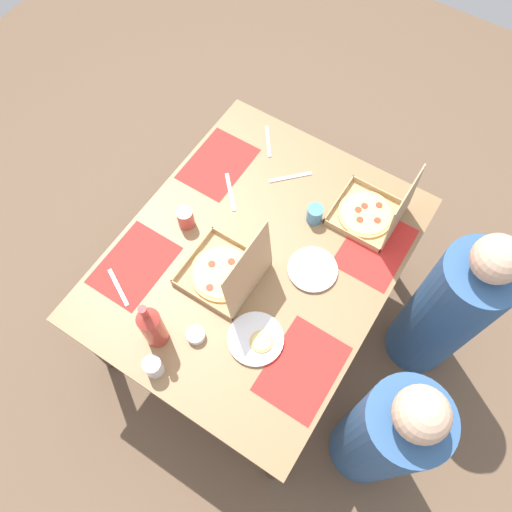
{
  "coord_description": "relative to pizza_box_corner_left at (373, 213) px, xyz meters",
  "views": [
    {
      "loc": [
        0.83,
        0.53,
        2.7
      ],
      "look_at": [
        0.0,
        0.0,
        0.73
      ],
      "focal_mm": 35.45,
      "sensor_mm": 36.0,
      "label": 1
    }
  ],
  "objects": [
    {
      "name": "ground_plane",
      "position": [
        0.44,
        -0.34,
        -0.78
      ],
      "size": [
        6.0,
        6.0,
        0.0
      ],
      "primitive_type": "plane",
      "color": "brown"
    },
    {
      "name": "dining_table",
      "position": [
        0.44,
        -0.34,
        -0.15
      ],
      "size": [
        1.42,
        1.14,
        0.73
      ],
      "color": "#3F3328",
      "rests_on": "ground_plane"
    },
    {
      "name": "placemat_near_left",
      "position": [
        0.12,
        -0.76,
        -0.05
      ],
      "size": [
        0.36,
        0.26,
        0.0
      ],
      "primitive_type": "cube",
      "color": "red",
      "rests_on": "dining_table"
    },
    {
      "name": "placemat_near_right",
      "position": [
        0.76,
        -0.76,
        -0.05
      ],
      "size": [
        0.36,
        0.26,
        0.0
      ],
      "primitive_type": "cube",
      "color": "red",
      "rests_on": "dining_table"
    },
    {
      "name": "placemat_far_left",
      "position": [
        0.12,
        0.08,
        -0.05
      ],
      "size": [
        0.36,
        0.26,
        0.0
      ],
      "primitive_type": "cube",
      "color": "red",
      "rests_on": "dining_table"
    },
    {
      "name": "placemat_far_right",
      "position": [
        0.76,
        0.08,
        -0.05
      ],
      "size": [
        0.36,
        0.26,
        0.0
      ],
      "primitive_type": "cube",
      "color": "red",
      "rests_on": "dining_table"
    },
    {
      "name": "pizza_box_corner_left",
      "position": [
        0.0,
        0.0,
        0.0
      ],
      "size": [
        0.28,
        0.29,
        0.32
      ],
      "color": "tan",
      "rests_on": "dining_table"
    },
    {
      "name": "pizza_box_edge_far",
      "position": [
        0.59,
        -0.38,
        0.0
      ],
      "size": [
        0.31,
        0.31,
        0.34
      ],
      "color": "tan",
      "rests_on": "dining_table"
    },
    {
      "name": "plate_near_left",
      "position": [
        0.37,
        -0.1,
        -0.04
      ],
      "size": [
        0.21,
        0.21,
        0.02
      ],
      "color": "white",
      "rests_on": "dining_table"
    },
    {
      "name": "plate_near_right",
      "position": [
        0.76,
        -0.13,
        -0.04
      ],
      "size": [
        0.23,
        0.23,
        0.03
      ],
      "color": "white",
      "rests_on": "dining_table"
    },
    {
      "name": "soda_bottle",
      "position": [
        0.96,
        -0.47,
        0.08
      ],
      "size": [
        0.09,
        0.09,
        0.32
      ],
      "color": "#B2382D",
      "rests_on": "dining_table"
    },
    {
      "name": "cup_spare",
      "position": [
        0.47,
        -0.69,
        0.0
      ],
      "size": [
        0.07,
        0.07,
        0.1
      ],
      "primitive_type": "cylinder",
      "color": "#BF4742",
      "rests_on": "dining_table"
    },
    {
      "name": "cup_clear_left",
      "position": [
        0.14,
        -0.22,
        -0.01
      ],
      "size": [
        0.07,
        0.07,
        0.09
      ],
      "primitive_type": "cylinder",
      "color": "teal",
      "rests_on": "dining_table"
    },
    {
      "name": "cup_red",
      "position": [
        1.07,
        -0.4,
        -0.0
      ],
      "size": [
        0.07,
        0.07,
        0.09
      ],
      "primitive_type": "cylinder",
      "color": "silver",
      "rests_on": "dining_table"
    },
    {
      "name": "condiment_bowl",
      "position": [
        0.88,
        -0.34,
        -0.03
      ],
      "size": [
        0.07,
        0.07,
        0.04
      ],
      "primitive_type": "cylinder",
      "color": "white",
      "rests_on": "dining_table"
    },
    {
      "name": "fork_by_far_left",
      "position": [
        0.88,
        -0.75,
        -0.05
      ],
      "size": [
        0.1,
        0.18,
        0.0
      ],
      "primitive_type": "cube",
      "rotation": [
        0.0,
        0.0,
        4.24
      ],
      "color": "#B7B7BC",
      "rests_on": "dining_table"
    },
    {
      "name": "knife_by_far_right",
      "position": [
        0.23,
        -0.62,
        -0.05
      ],
      "size": [
        0.17,
        0.16,
        0.0
      ],
      "primitive_type": "cube",
      "rotation": [
        0.0,
        0.0,
        3.9
      ],
      "color": "#B7B7BC",
      "rests_on": "dining_table"
    },
    {
      "name": "fork_by_near_right",
      "position": [
        -0.12,
        -0.62,
        -0.05
      ],
      "size": [
        0.16,
        0.13,
        0.0
      ],
      "primitive_type": "cube",
      "rotation": [
        0.0,
        0.0,
        0.64
      ],
      "color": "#B7B7BC",
      "rests_on": "dining_table"
    },
    {
      "name": "knife_by_near_left",
      "position": [
        0.0,
        -0.42,
        -0.05
      ],
      "size": [
        0.16,
        0.16,
        0.0
      ],
      "primitive_type": "cube",
      "rotation": [
        0.0,
        0.0,
        5.51
      ],
      "color": "#B7B7BC",
      "rests_on": "dining_table"
    },
    {
      "name": "diner_left_seat",
      "position": [
        0.12,
        0.49,
        -0.26
      ],
      "size": [
        0.32,
        0.32,
        1.16
      ],
      "color": "#33598C",
      "rests_on": "ground_plane"
    },
    {
      "name": "diner_right_seat",
      "position": [
        0.76,
        0.49,
        -0.27
      ],
      "size": [
        0.32,
        0.32,
        1.13
      ],
      "color": "#33598C",
      "rests_on": "ground_plane"
    }
  ]
}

